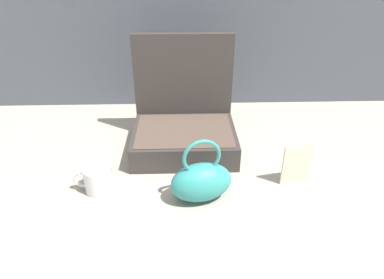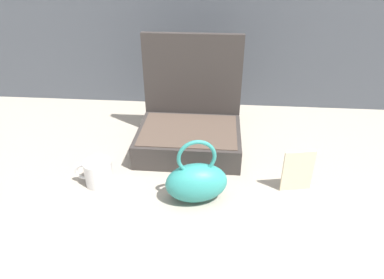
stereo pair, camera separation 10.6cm
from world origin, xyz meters
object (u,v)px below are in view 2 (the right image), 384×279
at_px(teal_pouch_handbag, 195,181).
at_px(coffee_mug, 98,172).
at_px(open_suitcase, 190,125).
at_px(info_card_left, 298,171).

distance_m(teal_pouch_handbag, coffee_mug, 0.31).
relative_size(open_suitcase, teal_pouch_handbag, 1.93).
bearing_deg(coffee_mug, open_suitcase, 43.82).
xyz_separation_m(open_suitcase, info_card_left, (0.35, -0.24, -0.02)).
bearing_deg(teal_pouch_handbag, open_suitcase, 98.07).
bearing_deg(info_card_left, coffee_mug, 170.62).
height_order(coffee_mug, info_card_left, info_card_left).
relative_size(open_suitcase, coffee_mug, 3.27).
xyz_separation_m(teal_pouch_handbag, info_card_left, (0.30, 0.07, 0.00)).
bearing_deg(coffee_mug, info_card_left, 1.88).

